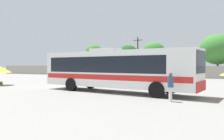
# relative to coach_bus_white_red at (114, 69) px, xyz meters

# --- Properties ---
(ground_plane) EXTENTS (300.00, 300.00, 0.00)m
(ground_plane) POSITION_rel_coach_bus_white_red_xyz_m (-1.29, 10.22, -1.80)
(ground_plane) COLOR gray
(perimeter_wall) EXTENTS (80.00, 0.30, 1.94)m
(perimeter_wall) POSITION_rel_coach_bus_white_red_xyz_m (-1.29, 22.79, -0.83)
(perimeter_wall) COLOR #9E998C
(perimeter_wall) RESTS_ON ground_plane
(coach_bus_white_red) EXTENTS (12.71, 3.89, 3.37)m
(coach_bus_white_red) POSITION_rel_coach_bus_white_red_xyz_m (0.00, 0.00, 0.00)
(coach_bus_white_red) COLOR white
(coach_bus_white_red) RESTS_ON ground_plane
(attendant_by_bus_door) EXTENTS (0.46, 0.46, 1.66)m
(attendant_by_bus_door) POSITION_rel_coach_bus_white_red_xyz_m (4.92, -2.62, -0.86)
(attendant_by_bus_door) COLOR silver
(attendant_by_bus_door) RESTS_ON ground_plane
(parked_car_leftmost_black) EXTENTS (4.13, 2.05, 1.40)m
(parked_car_leftmost_black) POSITION_rel_coach_bus_white_red_xyz_m (-13.11, 18.82, -1.05)
(parked_car_leftmost_black) COLOR black
(parked_car_leftmost_black) RESTS_ON ground_plane
(parked_car_second_black) EXTENTS (4.24, 2.04, 1.44)m
(parked_car_second_black) POSITION_rel_coach_bus_white_red_xyz_m (-6.24, 18.70, -1.04)
(parked_car_second_black) COLOR black
(parked_car_second_black) RESTS_ON ground_plane
(parked_car_third_black) EXTENTS (4.59, 2.01, 1.44)m
(parked_car_third_black) POSITION_rel_coach_bus_white_red_xyz_m (-0.96, 19.65, -1.03)
(parked_car_third_black) COLOR black
(parked_car_third_black) RESTS_ON ground_plane
(utility_pole_near) EXTENTS (1.80, 0.24, 7.51)m
(utility_pole_near) POSITION_rel_coach_bus_white_red_xyz_m (-8.23, 26.53, 2.13)
(utility_pole_near) COLOR #4C3823
(utility_pole_near) RESTS_ON ground_plane
(roadside_tree_left) EXTENTS (3.74, 3.74, 6.49)m
(roadside_tree_left) POSITION_rel_coach_bus_white_red_xyz_m (-18.51, 27.01, 3.07)
(roadside_tree_left) COLOR brown
(roadside_tree_left) RESTS_ON ground_plane
(roadside_tree_midleft) EXTENTS (4.01, 4.01, 6.23)m
(roadside_tree_midleft) POSITION_rel_coach_bus_white_red_xyz_m (-11.02, 28.27, 2.71)
(roadside_tree_midleft) COLOR brown
(roadside_tree_midleft) RESTS_ON ground_plane
(roadside_tree_midright) EXTENTS (4.45, 4.45, 6.58)m
(roadside_tree_midright) POSITION_rel_coach_bus_white_red_xyz_m (-5.57, 28.34, 2.87)
(roadside_tree_midright) COLOR brown
(roadside_tree_midright) RESTS_ON ground_plane
(roadside_tree_right) EXTENTS (5.83, 5.83, 7.13)m
(roadside_tree_right) POSITION_rel_coach_bus_white_red_xyz_m (6.04, 25.53, 2.84)
(roadside_tree_right) COLOR brown
(roadside_tree_right) RESTS_ON ground_plane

